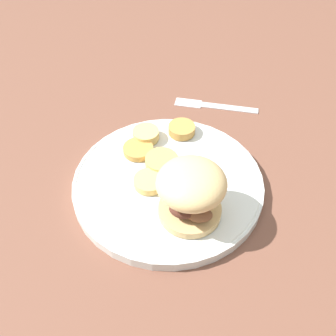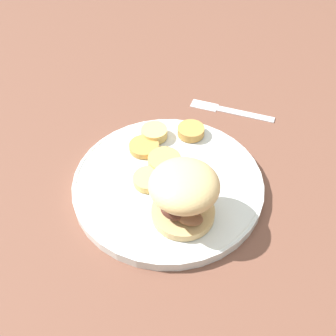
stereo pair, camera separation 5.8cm
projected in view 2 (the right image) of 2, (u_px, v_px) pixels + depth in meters
The scene contains 9 objects.
ground_plane at pixel (168, 187), 0.61m from camera, with size 4.00×4.00×0.00m, color brown.
dinner_plate at pixel (168, 183), 0.61m from camera, with size 0.29×0.29×0.02m.
sandwich at pixel (183, 193), 0.52m from camera, with size 0.09×0.09×0.09m.
potato_round_0 at pixel (149, 179), 0.59m from camera, with size 0.05×0.05×0.01m, color #DBB766.
potato_round_1 at pixel (154, 133), 0.66m from camera, with size 0.04×0.04×0.02m, color #DBB766.
potato_round_2 at pixel (144, 147), 0.64m from camera, with size 0.05×0.05×0.01m, color #BC8942.
potato_round_3 at pixel (191, 131), 0.67m from camera, with size 0.05×0.05×0.01m, color #BC8942.
potato_round_4 at pixel (164, 161), 0.62m from camera, with size 0.05×0.05×0.01m, color tan.
fork at pixel (230, 111), 0.74m from camera, with size 0.16×0.03×0.00m.
Camera 2 is at (0.11, -0.38, 0.47)m, focal length 42.00 mm.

